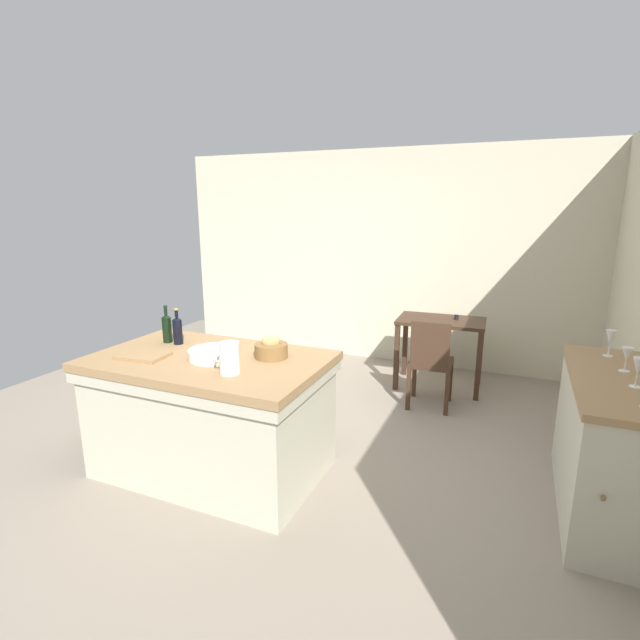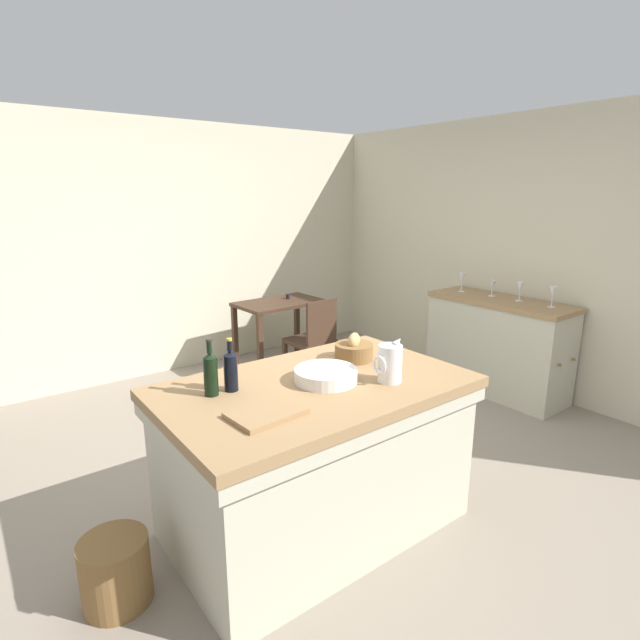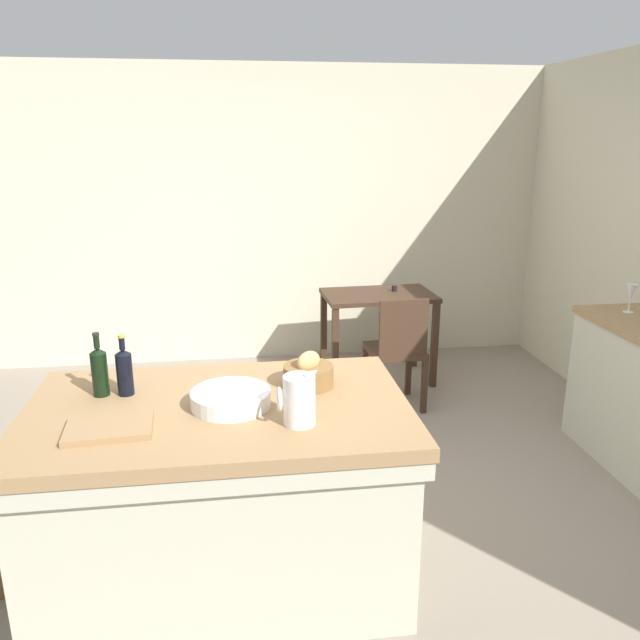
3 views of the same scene
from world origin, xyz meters
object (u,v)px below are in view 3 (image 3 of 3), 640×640
Objects in this scene: wooden_chair at (397,349)px; wine_bottle_amber at (99,370)px; cutting_board at (109,428)px; bread_basket at (308,374)px; wine_glass_right at (631,293)px; pitcher at (298,400)px; wine_bottle_dark at (124,371)px; wash_bowl at (231,399)px; writing_desk at (378,308)px; island_table at (222,488)px.

wine_bottle_amber reaches higher than wooden_chair.
wine_bottle_amber is (-0.10, 0.37, 0.11)m from cutting_board.
bread_basket is 1.26× the size of wine_glass_right.
bread_basket is 2.34m from wine_glass_right.
wine_bottle_dark reaches higher than pitcher.
bread_basket is at bearing -0.91° from wine_bottle_dark.
wooden_chair is 3.02× the size of wine_bottle_amber.
wooden_chair is 3.80× the size of bread_basket.
wash_bowl is 2.75m from wine_glass_right.
wine_glass_right is (1.32, -0.72, 0.56)m from wooden_chair.
writing_desk is 3.28× the size of wine_bottle_dark.
writing_desk is 1.04× the size of wooden_chair.
wine_bottle_amber is at bearing 160.47° from island_table.
wash_bowl is 0.62m from wine_bottle_amber.
wine_bottle_amber reaches higher than pitcher.
bread_basket is (0.09, 0.39, -0.05)m from pitcher.
wash_bowl is 1.85× the size of wine_glass_right.
wooden_chair is at bearing 61.49° from bread_basket.
pitcher is at bearing -25.97° from wine_bottle_amber.
wooden_chair is 2.36m from wine_bottle_dark.
pitcher reaches higher than wash_bowl.
island_table is at bearing 23.99° from cutting_board.
wine_bottle_amber is (-0.11, 0.01, 0.00)m from wine_bottle_dark.
island_table is 0.62m from cutting_board.
bread_basket is at bearing 21.66° from island_table.
island_table is 4.97× the size of cutting_board.
wine_bottle_dark is 0.11m from wine_bottle_amber.
wash_bowl reaches higher than wooden_chair.
writing_desk is at bearing 135.06° from wine_glass_right.
pitcher is at bearing -115.69° from wooden_chair.
wine_glass_right reaches higher than bread_basket.
wash_bowl is at bearing 142.10° from pitcher.
pitcher is 1.06× the size of bread_basket.
island_table is 0.45m from wash_bowl.
bread_basket reaches higher than wash_bowl.
cutting_board is 1.14× the size of wine_bottle_amber.
bread_basket is at bearing -1.16° from wine_bottle_amber.
cutting_board is (-1.70, -1.93, 0.42)m from wooden_chair.
wine_bottle_amber is at bearing 104.71° from cutting_board.
wooden_chair is at bearing 41.01° from wine_bottle_amber.
island_table is at bearing -118.29° from writing_desk.
wine_glass_right is at bearing -44.94° from writing_desk.
pitcher is at bearing -28.84° from wine_bottle_dark.
wooden_chair is at bearing 53.85° from island_table.
pitcher reaches higher than wooden_chair.
island_table is 2.16m from wooden_chair.
wine_bottle_dark is (-1.68, -2.17, 0.37)m from writing_desk.
bread_basket reaches higher than island_table.
bread_basket is (0.36, 0.18, 0.02)m from wash_bowl.
island_table is 5.90× the size of wine_bottle_dark.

